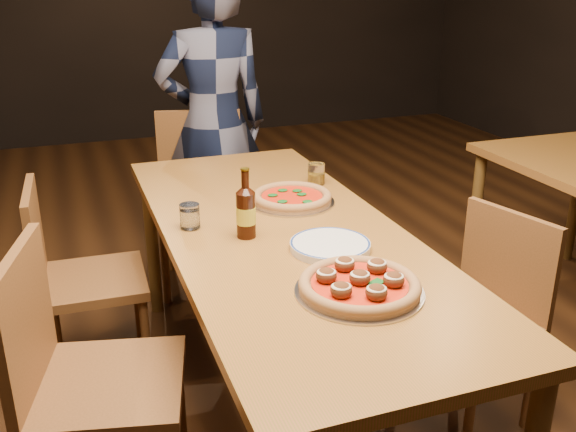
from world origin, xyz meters
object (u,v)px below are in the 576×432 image
object	(u,v)px
water_glass	(190,216)
chair_main_sw	(93,279)
chair_main_nw	(107,382)
pizza_meatball	(360,285)
pizza_margherita	(292,198)
diner	(214,124)
table_main	(283,249)
chair_end	(201,201)
amber_glass	(316,174)
chair_main_e	(470,323)
beer_bottle	(246,213)
plate_stack	(330,246)

from	to	relation	value
water_glass	chair_main_sw	bearing A→B (deg)	133.81
chair_main_sw	chair_main_nw	bearing A→B (deg)	-178.47
pizza_meatball	pizza_margherita	bearing A→B (deg)	84.23
diner	pizza_meatball	bearing A→B (deg)	89.56
table_main	pizza_meatball	size ratio (longest dim) A/B	5.47
chair_end	pizza_meatball	world-z (taller)	chair_end
diner	amber_glass	bearing A→B (deg)	104.30
table_main	diner	world-z (taller)	diner
pizza_margherita	amber_glass	distance (m)	0.25
chair_main_nw	pizza_margherita	size ratio (longest dim) A/B	2.83
chair_end	chair_main_e	bearing A→B (deg)	-52.46
chair_main_sw	chair_end	distance (m)	0.89
table_main	chair_main_nw	world-z (taller)	chair_main_nw
beer_bottle	pizza_meatball	bearing A→B (deg)	-69.52
water_glass	diner	xyz separation A→B (m)	(0.38, 1.21, 0.03)
chair_main_e	chair_end	size ratio (longest dim) A/B	0.88
chair_main_e	diner	xyz separation A→B (m)	(-0.52, 1.62, 0.41)
chair_main_e	pizza_meatball	bearing A→B (deg)	-84.15
chair_end	amber_glass	xyz separation A→B (m)	(0.35, -0.71, 0.32)
chair_main_nw	chair_main_e	xyz separation A→B (m)	(1.25, -0.00, -0.05)
chair_main_e	pizza_margherita	size ratio (longest dim) A/B	2.53
chair_end	beer_bottle	world-z (taller)	beer_bottle
plate_stack	diner	world-z (taller)	diner
pizza_margherita	amber_glass	xyz separation A→B (m)	(0.18, 0.18, 0.02)
chair_main_e	pizza_margherita	xyz separation A→B (m)	(-0.48, 0.54, 0.35)
pizza_margherita	chair_main_nw	bearing A→B (deg)	-145.28
plate_stack	chair_end	bearing A→B (deg)	95.78
pizza_meatball	beer_bottle	xyz separation A→B (m)	(-0.18, 0.49, 0.06)
chair_main_e	pizza_margherita	distance (m)	0.80
table_main	pizza_meatball	world-z (taller)	pizza_meatball
pizza_meatball	pizza_margherita	xyz separation A→B (m)	(0.08, 0.76, -0.00)
chair_main_sw	beer_bottle	bearing A→B (deg)	-132.54
water_glass	amber_glass	xyz separation A→B (m)	(0.60, 0.30, 0.00)
table_main	chair_main_e	bearing A→B (deg)	-25.76
table_main	chair_main_e	distance (m)	0.72
chair_main_nw	plate_stack	distance (m)	0.80
pizza_margherita	pizza_meatball	bearing A→B (deg)	-95.77
chair_main_e	amber_glass	bearing A→B (deg)	-172.75
pizza_meatball	beer_bottle	size ratio (longest dim) A/B	1.55
pizza_margherita	amber_glass	size ratio (longest dim) A/B	3.70
chair_end	chair_main_nw	bearing A→B (deg)	-99.67
chair_main_nw	water_glass	bearing A→B (deg)	-26.65
chair_main_e	pizza_meatball	size ratio (longest dim) A/B	2.30
table_main	chair_main_nw	xyz separation A→B (m)	(-0.65, -0.29, -0.21)
beer_bottle	amber_glass	xyz separation A→B (m)	(0.44, 0.45, -0.04)
water_glass	beer_bottle	bearing A→B (deg)	-41.29
diner	chair_main_nw	bearing A→B (deg)	66.35
amber_glass	diner	bearing A→B (deg)	103.74
chair_main_e	pizza_meatball	xyz separation A→B (m)	(-0.56, -0.22, 0.36)
chair_main_nw	plate_stack	xyz separation A→B (m)	(0.74, 0.08, 0.29)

